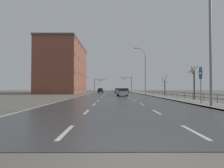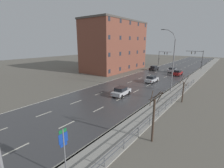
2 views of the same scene
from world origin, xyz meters
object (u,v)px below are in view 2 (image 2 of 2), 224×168
Objects in this scene: car_far_left at (154,68)px; car_distant at (152,79)px; traffic_signal_left at (162,56)px; car_far_right at (178,73)px; highway_sign at (64,148)px; car_mid_centre at (121,91)px; street_lamp_midground at (172,62)px; brick_building at (115,46)px; traffic_signal_right at (198,57)px; car_near_left at (172,70)px.

car_distant is at bearing -66.76° from car_far_left.
traffic_signal_left is 1.38× the size of car_far_right.
highway_sign is 18.46m from car_mid_centre.
car_mid_centre is 12.38m from car_distant.
car_distant is (-5.67, 4.57, -4.75)m from street_lamp_midground.
brick_building is at bearing 150.81° from car_distant.
brick_building is (-17.52, 9.85, 7.15)m from car_distant.
street_lamp_midground reaches higher than car_distant.
car_mid_centre is 1.02× the size of car_distant.
car_mid_centre is at bearing 112.01° from highway_sign.
traffic_signal_left reaches higher than highway_sign.
car_far_left is at bearing 155.75° from car_far_right.
brick_building is at bearing -148.65° from car_far_left.
car_far_right is 1.01× the size of car_distant.
car_mid_centre is at bearing -97.29° from traffic_signal_right.
traffic_signal_right is 15.92m from car_far_left.
car_far_right is (10.92, -16.95, -3.13)m from traffic_signal_left.
traffic_signal_left is (-15.04, 58.36, 1.52)m from highway_sign.
car_near_left is at bearing 124.95° from car_far_right.
brick_building is (-17.30, -6.23, 7.15)m from car_near_left.
brick_building is at bearing -115.52° from traffic_signal_left.
street_lamp_midground is at bearing -88.42° from traffic_signal_right.
car_mid_centre is at bearing -91.02° from car_distant.
car_mid_centre is at bearing -95.22° from car_far_right.
traffic_signal_left is at bearing 104.45° from highway_sign.
street_lamp_midground is 25.07m from highway_sign.
street_lamp_midground is 2.77× the size of car_distant.
brick_building reaches higher than car_distant.
street_lamp_midground reaches higher than car_mid_centre.
car_far_left is at bearing 119.84° from street_lamp_midground.
highway_sign is at bearing -83.05° from car_far_right.
traffic_signal_right is 1.54× the size of car_far_right.
traffic_signal_left reaches higher than car_far_right.
car_near_left is (-6.85, 45.51, -1.61)m from highway_sign.
car_far_left is 6.01m from car_near_left.
car_near_left is at bearing -114.48° from traffic_signal_right.
street_lamp_midground is 17.51m from car_far_right.
traffic_signal_right reaches higher than car_mid_centre.
car_near_left is at bearing 19.81° from brick_building.
traffic_signal_right is at bearing 79.32° from car_mid_centre.
traffic_signal_left is 1.37× the size of car_far_left.
street_lamp_midground reaches higher than car_near_left.
traffic_signal_right is (-0.88, 31.65, -1.16)m from street_lamp_midground.
car_far_left and car_far_right have the same top height.
traffic_signal_left is 42.22m from car_mid_centre.
car_near_left is (-2.73, 4.10, 0.00)m from car_far_right.
car_far_left is (-11.01, -10.93, -3.59)m from traffic_signal_right.
traffic_signal_right is 12.61m from car_near_left.
brick_building is (-17.26, 22.23, 7.15)m from car_mid_centre.
car_far_right and car_distant have the same top height.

